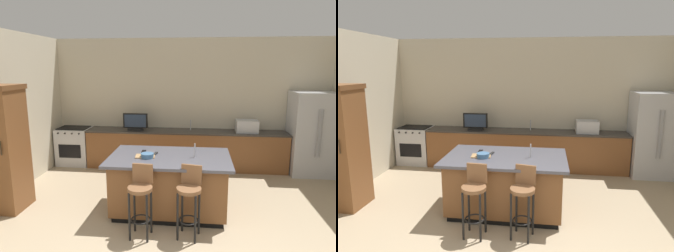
{
  "view_description": "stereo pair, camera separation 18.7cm",
  "coord_description": "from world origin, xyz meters",
  "views": [
    {
      "loc": [
        0.23,
        -2.6,
        2.34
      ],
      "look_at": [
        -0.35,
        2.87,
        1.24
      ],
      "focal_mm": 31.58,
      "sensor_mm": 36.0,
      "label": 1
    },
    {
      "loc": [
        0.42,
        -2.58,
        2.34
      ],
      "look_at": [
        -0.35,
        2.87,
        1.24
      ],
      "focal_mm": 31.58,
      "sensor_mm": 36.0,
      "label": 2
    }
  ],
  "objects": [
    {
      "name": "wall_back",
      "position": [
        0.0,
        4.46,
        1.5
      ],
      "size": [
        6.9,
        0.12,
        3.0
      ],
      "primitive_type": "cube",
      "color": "beige",
      "rests_on": "ground_plane"
    },
    {
      "name": "wall_left",
      "position": [
        -3.25,
        2.23,
        1.5
      ],
      "size": [
        0.12,
        4.86,
        3.0
      ],
      "primitive_type": "cube",
      "color": "beige",
      "rests_on": "ground_plane"
    },
    {
      "name": "counter_back",
      "position": [
        -0.07,
        4.08,
        0.45
      ],
      "size": [
        4.6,
        0.62,
        0.89
      ],
      "color": "brown",
      "rests_on": "ground_plane"
    },
    {
      "name": "kitchen_island",
      "position": [
        -0.22,
        1.91,
        0.48
      ],
      "size": [
        1.93,
        1.2,
        0.94
      ],
      "color": "black",
      "rests_on": "ground_plane"
    },
    {
      "name": "refrigerator",
      "position": [
        2.69,
        3.99,
        0.91
      ],
      "size": [
        0.9,
        0.81,
        1.82
      ],
      "color": "#B7BABF",
      "rests_on": "ground_plane"
    },
    {
      "name": "range_oven",
      "position": [
        -2.76,
        4.08,
        0.45
      ],
      "size": [
        0.76,
        0.63,
        0.91
      ],
      "color": "#B7BABF",
      "rests_on": "ground_plane"
    },
    {
      "name": "cabinet_tower",
      "position": [
        -2.88,
        1.72,
        1.08
      ],
      "size": [
        0.55,
        0.65,
        2.07
      ],
      "color": "brown",
      "rests_on": "ground_plane"
    },
    {
      "name": "microwave",
      "position": [
        1.31,
        4.08,
        1.03
      ],
      "size": [
        0.48,
        0.36,
        0.28
      ],
      "primitive_type": "cube",
      "color": "#B7BABF",
      "rests_on": "counter_back"
    },
    {
      "name": "tv_monitor",
      "position": [
        -1.23,
        4.03,
        1.07
      ],
      "size": [
        0.57,
        0.16,
        0.39
      ],
      "color": "black",
      "rests_on": "counter_back"
    },
    {
      "name": "sink_faucet_back",
      "position": [
        0.05,
        4.18,
        1.01
      ],
      "size": [
        0.02,
        0.02,
        0.24
      ],
      "primitive_type": "cylinder",
      "color": "#B2B2B7",
      "rests_on": "counter_back"
    },
    {
      "name": "sink_faucet_island",
      "position": [
        0.18,
        1.91,
        1.05
      ],
      "size": [
        0.02,
        0.02,
        0.22
      ],
      "primitive_type": "cylinder",
      "color": "#B2B2B7",
      "rests_on": "kitchen_island"
    },
    {
      "name": "bar_stool_left",
      "position": [
        -0.54,
        1.14,
        0.62
      ],
      "size": [
        0.34,
        0.35,
        1.02
      ],
      "rotation": [
        0.0,
        0.0,
        -0.07
      ],
      "color": "brown",
      "rests_on": "ground_plane"
    },
    {
      "name": "bar_stool_right",
      "position": [
        0.12,
        1.2,
        0.61
      ],
      "size": [
        0.35,
        0.36,
        1.01
      ],
      "rotation": [
        0.0,
        0.0,
        -0.2
      ],
      "color": "brown",
      "rests_on": "ground_plane"
    },
    {
      "name": "fruit_bowl",
      "position": [
        -0.56,
        1.79,
        0.97
      ],
      "size": [
        0.2,
        0.2,
        0.07
      ],
      "primitive_type": "cylinder",
      "color": "#3F668C",
      "rests_on": "kitchen_island"
    },
    {
      "name": "cell_phone",
      "position": [
        -0.68,
        2.13,
        0.94
      ],
      "size": [
        0.08,
        0.15,
        0.01
      ],
      "primitive_type": "cube",
      "rotation": [
        0.0,
        0.0,
        0.06
      ],
      "color": "black",
      "rests_on": "kitchen_island"
    },
    {
      "name": "tv_remote",
      "position": [
        -0.46,
        1.99,
        0.95
      ],
      "size": [
        0.07,
        0.17,
        0.02
      ],
      "primitive_type": "cube",
      "rotation": [
        0.0,
        0.0,
        -0.17
      ],
      "color": "black",
      "rests_on": "kitchen_island"
    },
    {
      "name": "cutting_board",
      "position": [
        -0.6,
        1.84,
        0.95
      ],
      "size": [
        0.33,
        0.24,
        0.02
      ],
      "primitive_type": "cube",
      "rotation": [
        0.0,
        0.0,
        0.11
      ],
      "color": "#A87F51",
      "rests_on": "kitchen_island"
    }
  ]
}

